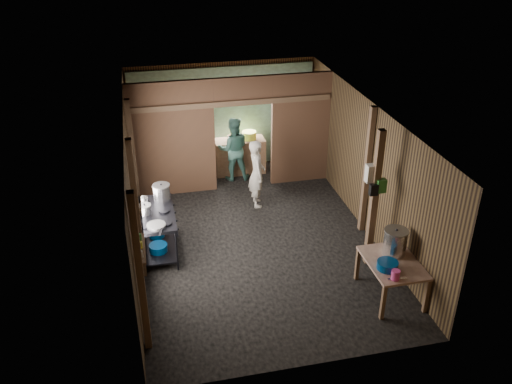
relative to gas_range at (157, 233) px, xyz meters
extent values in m
cube|color=black|center=(1.88, 0.13, -0.43)|extent=(4.50, 7.00, 0.00)
cube|color=#403E3D|center=(1.88, 0.13, 2.17)|extent=(4.50, 7.00, 0.00)
cube|color=brown|center=(1.88, 3.63, 0.87)|extent=(4.50, 0.00, 2.60)
cube|color=brown|center=(1.88, -3.37, 0.87)|extent=(4.50, 0.00, 2.60)
cube|color=brown|center=(-0.37, 0.13, 0.87)|extent=(0.00, 7.00, 2.60)
cube|color=brown|center=(4.13, 0.13, 0.87)|extent=(0.00, 7.00, 2.60)
cube|color=brown|center=(0.55, 2.33, 0.87)|extent=(1.85, 0.10, 2.60)
cube|color=brown|center=(3.46, 2.33, 0.87)|extent=(1.35, 0.10, 2.60)
cube|color=brown|center=(2.13, 2.33, 1.87)|extent=(1.30, 0.10, 0.60)
cube|color=#88CBBF|center=(1.88, 3.57, 0.82)|extent=(4.40, 0.06, 2.50)
cube|color=brown|center=(2.18, 3.08, 0.00)|extent=(1.20, 0.50, 0.85)
cylinder|color=silver|center=(2.13, 3.53, 1.47)|extent=(0.20, 0.03, 0.20)
cube|color=brown|center=(-0.30, -2.47, 0.87)|extent=(0.10, 0.12, 2.60)
cube|color=brown|center=(-0.30, -0.67, 0.87)|extent=(0.10, 0.12, 2.60)
cube|color=brown|center=(-0.30, 1.33, 0.87)|extent=(0.10, 0.12, 2.60)
cube|color=brown|center=(4.06, -0.07, 0.87)|extent=(0.10, 0.12, 2.60)
cube|color=brown|center=(3.73, -1.17, 0.87)|extent=(0.12, 0.12, 2.60)
cube|color=brown|center=(1.88, 2.28, 1.62)|extent=(4.40, 0.12, 0.12)
cylinder|color=gray|center=(-0.33, 0.53, 1.22)|extent=(0.03, 0.34, 0.34)
cylinder|color=black|center=(-0.33, 0.93, 1.12)|extent=(0.03, 0.30, 0.30)
cube|color=brown|center=(-0.27, -1.97, 0.97)|extent=(0.14, 0.80, 0.03)
cylinder|color=silver|center=(-0.27, -2.22, 1.04)|extent=(0.07, 0.07, 0.10)
cylinder|color=#F8F746|center=(-0.27, -1.97, 1.04)|extent=(0.08, 0.08, 0.10)
cylinder|color=#2B772A|center=(-0.27, -1.75, 1.04)|extent=(0.06, 0.06, 0.10)
cube|color=silver|center=(3.68, -1.09, 1.35)|extent=(0.22, 0.15, 0.32)
cube|color=#2B772A|center=(3.80, -1.23, 1.17)|extent=(0.16, 0.12, 0.24)
cube|color=black|center=(3.66, -1.25, 1.12)|extent=(0.14, 0.10, 0.20)
cylinder|color=silver|center=(-0.17, 0.46, 0.48)|extent=(0.20, 0.20, 0.10)
cylinder|color=navy|center=(0.00, -0.23, -0.19)|extent=(0.34, 0.34, 0.14)
cylinder|color=navy|center=(0.00, 0.29, -0.20)|extent=(0.30, 0.30, 0.12)
cylinder|color=navy|center=(3.53, -2.29, 0.31)|extent=(0.45, 0.45, 0.13)
cylinder|color=#E7449B|center=(3.53, -2.58, 0.33)|extent=(0.15, 0.15, 0.16)
cube|color=silver|center=(3.57, -2.58, 0.25)|extent=(0.30, 0.07, 0.01)
cylinder|color=#F8F746|center=(2.42, 3.08, 0.52)|extent=(0.34, 0.34, 0.19)
cylinder|color=#95380C|center=(1.95, 3.08, 0.49)|extent=(0.11, 0.11, 0.13)
imported|color=beige|center=(2.23, 1.39, 0.32)|extent=(0.38, 0.56, 1.50)
imported|color=#477C71|center=(1.97, 2.75, 0.34)|extent=(0.80, 0.65, 1.53)
camera|label=1|loc=(-0.06, -8.75, 5.39)|focal=38.06mm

